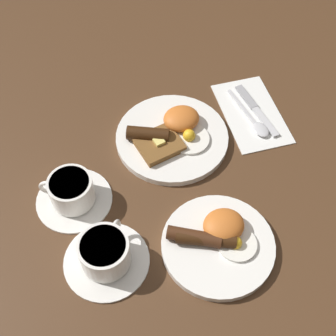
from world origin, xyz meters
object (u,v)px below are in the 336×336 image
object	(u,v)px
breakfast_plate_far	(217,241)
spoon	(256,124)
breakfast_plate_near	(172,135)
teacup_far	(105,254)
teacup_near	(72,193)
knife	(254,107)

from	to	relation	value
breakfast_plate_far	spoon	size ratio (longest dim) A/B	1.32
spoon	breakfast_plate_near	bearing A→B (deg)	-105.35
teacup_far	teacup_near	bearing A→B (deg)	-79.57
breakfast_plate_far	knife	distance (m)	0.35
breakfast_plate_far	knife	size ratio (longest dim) A/B	1.25
breakfast_plate_far	teacup_far	distance (m)	0.20
breakfast_plate_near	breakfast_plate_far	size ratio (longest dim) A/B	1.15
knife	spoon	xyz separation A→B (m)	(0.02, 0.05, 0.00)
breakfast_plate_near	teacup_near	world-z (taller)	teacup_near
teacup_far	spoon	distance (m)	0.44
teacup_near	knife	bearing A→B (deg)	-167.09
teacup_near	spoon	world-z (taller)	teacup_near
breakfast_plate_far	teacup_near	bearing A→B (deg)	-38.75
breakfast_plate_near	spoon	size ratio (longest dim) A/B	1.52
teacup_far	breakfast_plate_far	bearing A→B (deg)	169.79
spoon	teacup_far	bearing A→B (deg)	-70.00
teacup_near	spoon	size ratio (longest dim) A/B	0.94
breakfast_plate_near	breakfast_plate_far	world-z (taller)	same
breakfast_plate_far	spoon	distance (m)	0.30
breakfast_plate_near	spoon	xyz separation A→B (m)	(-0.19, 0.03, -0.01)
spoon	breakfast_plate_far	bearing A→B (deg)	-46.32
breakfast_plate_near	teacup_far	xyz separation A→B (m)	(0.21, 0.23, 0.01)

